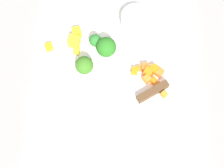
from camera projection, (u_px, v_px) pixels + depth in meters
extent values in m
plane|color=gray|center=(112.00, 88.00, 0.73)|extent=(4.00, 4.00, 0.00)
cube|color=white|center=(112.00, 87.00, 0.72)|extent=(0.45, 0.36, 0.01)
cylinder|color=white|center=(135.00, 21.00, 0.76)|extent=(0.07, 0.07, 0.03)
cube|color=silver|center=(69.00, 139.00, 0.67)|extent=(0.10, 0.14, 0.00)
cube|color=brown|center=(151.00, 92.00, 0.70)|extent=(0.05, 0.07, 0.02)
cube|color=orange|center=(143.00, 67.00, 0.72)|extent=(0.02, 0.02, 0.01)
cube|color=orange|center=(157.00, 72.00, 0.72)|extent=(0.02, 0.02, 0.01)
cube|color=orange|center=(152.00, 69.00, 0.72)|extent=(0.02, 0.02, 0.02)
cube|color=orange|center=(137.00, 68.00, 0.73)|extent=(0.01, 0.01, 0.01)
cube|color=orange|center=(152.00, 81.00, 0.71)|extent=(0.02, 0.02, 0.01)
cube|color=orange|center=(162.00, 95.00, 0.70)|extent=(0.02, 0.02, 0.01)
cube|color=orange|center=(146.00, 72.00, 0.72)|extent=(0.02, 0.02, 0.02)
cube|color=orange|center=(156.00, 88.00, 0.71)|extent=(0.02, 0.02, 0.01)
cube|color=orange|center=(133.00, 71.00, 0.72)|extent=(0.02, 0.01, 0.01)
cube|color=orange|center=(145.00, 79.00, 0.71)|extent=(0.02, 0.02, 0.02)
cube|color=yellow|center=(75.00, 32.00, 0.75)|extent=(0.02, 0.02, 0.02)
cube|color=yellow|center=(47.00, 47.00, 0.74)|extent=(0.02, 0.02, 0.01)
cube|color=yellow|center=(72.00, 41.00, 0.74)|extent=(0.03, 0.03, 0.02)
cube|color=yellow|center=(75.00, 51.00, 0.74)|extent=(0.02, 0.01, 0.01)
cylinder|color=#88B867|center=(105.00, 51.00, 0.74)|extent=(0.02, 0.02, 0.01)
sphere|color=#266D1D|center=(104.00, 47.00, 0.72)|extent=(0.04, 0.04, 0.04)
cylinder|color=#8CB25B|center=(83.00, 68.00, 0.72)|extent=(0.01, 0.01, 0.01)
sphere|color=#37701F|center=(82.00, 65.00, 0.71)|extent=(0.04, 0.04, 0.04)
cylinder|color=#85B569|center=(94.00, 44.00, 0.75)|extent=(0.01, 0.01, 0.01)
sphere|color=#2A742C|center=(93.00, 40.00, 0.73)|extent=(0.03, 0.03, 0.03)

